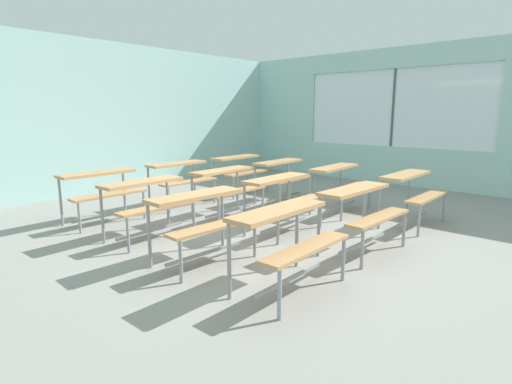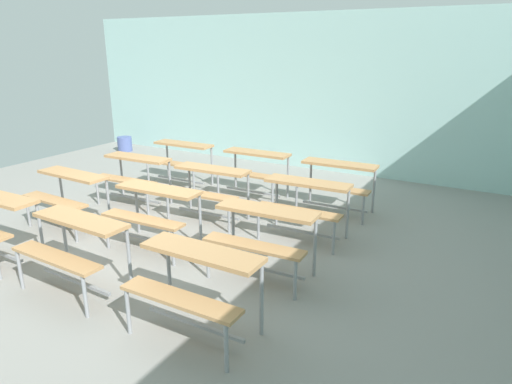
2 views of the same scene
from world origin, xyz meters
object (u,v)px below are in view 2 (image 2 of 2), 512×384
desk_bench_r3c1 (254,164)px  desk_bench_r2c2 (304,197)px  desk_bench_r2c0 (133,169)px  trash_bin (125,144)px  desk_bench_r0c2 (195,274)px  desk_bench_r3c2 (337,176)px  desk_bench_r1c0 (67,188)px  desk_bench_r2c1 (208,182)px  desk_bench_r1c2 (263,228)px  desk_bench_r3c0 (180,154)px  desk_bench_r1c1 (153,204)px  desk_bench_r0c1 (73,238)px

desk_bench_r3c1 → desk_bench_r2c2: bearing=-40.2°
desk_bench_r2c0 → trash_bin: size_ratio=3.30×
desk_bench_r0c2 → desk_bench_r3c2: bearing=90.0°
desk_bench_r2c0 → desk_bench_r3c2: 3.11m
desk_bench_r2c2 → trash_bin: bearing=153.3°
desk_bench_r1c0 → desk_bench_r2c1: 1.90m
desk_bench_r1c2 → trash_bin: bearing=144.1°
desk_bench_r1c0 → desk_bench_r3c2: (2.97, 2.33, 0.00)m
desk_bench_r2c0 → desk_bench_r2c1: 1.41m
desk_bench_r2c2 → desk_bench_r3c0: (-2.88, 1.11, 0.00)m
desk_bench_r3c0 → desk_bench_r2c0: bearing=-89.8°
desk_bench_r1c1 → desk_bench_r2c0: same height
desk_bench_r1c0 → desk_bench_r3c1: 2.83m
desk_bench_r0c2 → desk_bench_r2c1: size_ratio=0.98×
desk_bench_r3c0 → desk_bench_r3c2: 2.90m
desk_bench_r1c1 → trash_bin: size_ratio=3.29×
desk_bench_r1c0 → trash_bin: (-2.83, 3.85, -0.39)m
desk_bench_r1c1 → desk_bench_r3c0: bearing=119.9°
desk_bench_r0c1 → desk_bench_r1c0: (-1.47, 1.11, 0.00)m
desk_bench_r1c0 → desk_bench_r2c2: (2.94, 1.22, 0.00)m
desk_bench_r2c2 → desk_bench_r3c2: (0.02, 1.12, 0.00)m
desk_bench_r3c1 → desk_bench_r3c2: bearing=-2.1°
desk_bench_r1c0 → desk_bench_r2c1: (1.50, 1.16, 0.00)m
desk_bench_r0c1 → desk_bench_r2c2: same height
desk_bench_r1c0 → desk_bench_r1c2: same height
desk_bench_r3c0 → desk_bench_r3c1: same height
desk_bench_r0c1 → desk_bench_r3c1: 3.48m
desk_bench_r0c2 → desk_bench_r1c2: same height
desk_bench_r2c2 → desk_bench_r3c2: bearing=86.6°
desk_bench_r0c1 → desk_bench_r3c0: (-1.40, 3.44, 0.00)m
desk_bench_r1c0 → desk_bench_r2c2: bearing=24.8°
desk_bench_r0c2 → desk_bench_r2c0: size_ratio=0.98×
desk_bench_r2c2 → desk_bench_r1c2: bearing=-90.7°
desk_bench_r1c0 → desk_bench_r3c0: bearing=90.7°
desk_bench_r2c2 → trash_bin: 6.36m
desk_bench_r0c2 → desk_bench_r2c1: (-1.47, 2.28, 0.00)m
desk_bench_r0c2 → trash_bin: 7.65m
desk_bench_r1c0 → desk_bench_r1c1: size_ratio=1.00×
desk_bench_r2c2 → desk_bench_r0c1: bearing=-124.6°
desk_bench_r0c2 → desk_bench_r2c2: (-0.03, 2.33, 0.00)m
desk_bench_r1c1 → desk_bench_r3c2: (1.50, 2.27, 0.00)m
desk_bench_r1c0 → desk_bench_r3c1: size_ratio=1.01×
desk_bench_r1c1 → desk_bench_r3c1: 2.31m
desk_bench_r3c2 → desk_bench_r2c2: bearing=-92.5°
desk_bench_r2c1 → desk_bench_r3c1: 1.21m
desk_bench_r1c1 → desk_bench_r3c1: (0.07, 2.31, 0.00)m
desk_bench_r2c1 → desk_bench_r0c1: bearing=-93.4°
desk_bench_r0c2 → trash_bin: (-5.81, 4.97, -0.39)m
desk_bench_r3c0 → desk_bench_r3c2: bearing=-0.7°
desk_bench_r1c1 → desk_bench_r2c0: bearing=139.7°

